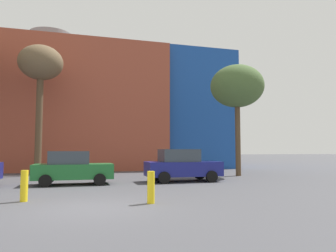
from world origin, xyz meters
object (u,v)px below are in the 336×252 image
object	(u,v)px
parked_car_2	(72,168)
bollard_yellow_1	(24,186)
bollard_yellow_0	(151,187)
parked_car_3	(182,165)
bare_tree_2	(41,66)
bare_tree_0	(237,87)

from	to	relation	value
parked_car_2	bollard_yellow_1	distance (m)	5.16
parked_car_2	bollard_yellow_0	bearing A→B (deg)	-68.10
parked_car_3	bollard_yellow_0	size ratio (longest dim) A/B	3.94
bare_tree_2	bollard_yellow_0	size ratio (longest dim) A/B	8.67
parked_car_2	bollard_yellow_0	xyz separation A→B (m)	(2.59, -6.44, -0.31)
parked_car_2	parked_car_3	bearing A→B (deg)	0.00
parked_car_2	bollard_yellow_0	world-z (taller)	parked_car_2
parked_car_3	bare_tree_0	xyz separation A→B (m)	(4.80, 2.61, 5.11)
bare_tree_2	bollard_yellow_1	distance (m)	13.34
bollard_yellow_0	bare_tree_2	bearing A→B (deg)	111.25
parked_car_2	bare_tree_0	xyz separation A→B (m)	(10.53, 2.61, 5.16)
bare_tree_0	bare_tree_2	xyz separation A→B (m)	(-12.93, 3.78, 1.48)
bollard_yellow_1	bare_tree_0	bearing A→B (deg)	32.31
bare_tree_2	bollard_yellow_1	size ratio (longest dim) A/B	8.59
parked_car_2	parked_car_3	xyz separation A→B (m)	(5.73, 0.00, 0.05)
parked_car_3	bare_tree_0	world-z (taller)	bare_tree_0
bare_tree_0	bare_tree_2	bearing A→B (deg)	163.69
parked_car_2	bare_tree_0	world-z (taller)	bare_tree_0
bare_tree_0	bollard_yellow_1	xyz separation A→B (m)	(-11.95, -7.56, -5.46)
parked_car_2	bare_tree_2	xyz separation A→B (m)	(-2.40, 6.39, 6.64)
bare_tree_0	bollard_yellow_0	xyz separation A→B (m)	(-7.94, -9.05, -5.47)
bare_tree_2	bollard_yellow_1	xyz separation A→B (m)	(0.98, -11.34, -6.95)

